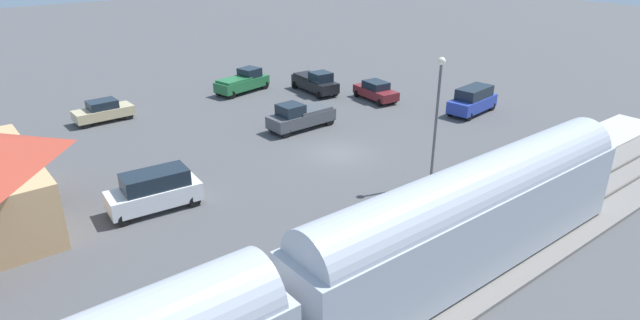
{
  "coord_description": "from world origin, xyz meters",
  "views": [
    {
      "loc": [
        -25.6,
        21.8,
        13.99
      ],
      "look_at": [
        -1.95,
        3.17,
        1.0
      ],
      "focal_mm": 29.69,
      "sensor_mm": 36.0,
      "label": 1
    }
  ],
  "objects_px": {
    "suv_white": "(155,190)",
    "light_pole_near_platform": "(437,107)",
    "pickup_black": "(315,82)",
    "sedan_tan": "(103,111)",
    "suv_blue": "(473,100)",
    "pickup_green": "(243,81)",
    "pedestrian_on_platform": "(406,209)",
    "pickup_charcoal": "(300,116)",
    "sedan_maroon": "(376,91)"
  },
  "relations": [
    {
      "from": "suv_white",
      "to": "light_pole_near_platform",
      "type": "bearing_deg",
      "value": -117.16
    },
    {
      "from": "pickup_black",
      "to": "sedan_tan",
      "type": "xyz_separation_m",
      "value": [
        3.93,
        18.42,
        -0.15
      ]
    },
    {
      "from": "suv_blue",
      "to": "pickup_black",
      "type": "bearing_deg",
      "value": 26.54
    },
    {
      "from": "pickup_green",
      "to": "pedestrian_on_platform",
      "type": "bearing_deg",
      "value": 166.17
    },
    {
      "from": "pickup_charcoal",
      "to": "light_pole_near_platform",
      "type": "relative_size",
      "value": 0.71
    },
    {
      "from": "suv_white",
      "to": "pickup_green",
      "type": "height_order",
      "value": "suv_white"
    },
    {
      "from": "light_pole_near_platform",
      "to": "pedestrian_on_platform",
      "type": "bearing_deg",
      "value": 118.11
    },
    {
      "from": "pickup_charcoal",
      "to": "light_pole_near_platform",
      "type": "height_order",
      "value": "light_pole_near_platform"
    },
    {
      "from": "pickup_charcoal",
      "to": "light_pole_near_platform",
      "type": "bearing_deg",
      "value": -178.64
    },
    {
      "from": "pickup_black",
      "to": "light_pole_near_platform",
      "type": "relative_size",
      "value": 0.72
    },
    {
      "from": "pickup_green",
      "to": "suv_blue",
      "type": "relative_size",
      "value": 1.11
    },
    {
      "from": "sedan_tan",
      "to": "pickup_green",
      "type": "bearing_deg",
      "value": -87.99
    },
    {
      "from": "sedan_maroon",
      "to": "suv_white",
      "type": "height_order",
      "value": "suv_white"
    },
    {
      "from": "pickup_black",
      "to": "sedan_tan",
      "type": "bearing_deg",
      "value": 77.97
    },
    {
      "from": "pedestrian_on_platform",
      "to": "sedan_tan",
      "type": "distance_m",
      "value": 27.53
    },
    {
      "from": "light_pole_near_platform",
      "to": "pickup_charcoal",
      "type": "bearing_deg",
      "value": 1.36
    },
    {
      "from": "sedan_maroon",
      "to": "pickup_black",
      "type": "distance_m",
      "value": 6.0
    },
    {
      "from": "sedan_tan",
      "to": "light_pole_near_platform",
      "type": "height_order",
      "value": "light_pole_near_platform"
    },
    {
      "from": "sedan_maroon",
      "to": "pickup_black",
      "type": "bearing_deg",
      "value": 27.17
    },
    {
      "from": "pedestrian_on_platform",
      "to": "light_pole_near_platform",
      "type": "distance_m",
      "value": 6.91
    },
    {
      "from": "pickup_charcoal",
      "to": "pickup_green",
      "type": "height_order",
      "value": "same"
    },
    {
      "from": "suv_white",
      "to": "pickup_green",
      "type": "distance_m",
      "value": 23.25
    },
    {
      "from": "pickup_green",
      "to": "light_pole_near_platform",
      "type": "height_order",
      "value": "light_pole_near_platform"
    },
    {
      "from": "pedestrian_on_platform",
      "to": "suv_white",
      "type": "bearing_deg",
      "value": 41.71
    },
    {
      "from": "pedestrian_on_platform",
      "to": "suv_blue",
      "type": "bearing_deg",
      "value": -62.08
    },
    {
      "from": "suv_blue",
      "to": "light_pole_near_platform",
      "type": "distance_m",
      "value": 15.49
    },
    {
      "from": "sedan_maroon",
      "to": "light_pole_near_platform",
      "type": "bearing_deg",
      "value": 147.13
    },
    {
      "from": "pickup_black",
      "to": "pickup_charcoal",
      "type": "bearing_deg",
      "value": 135.65
    },
    {
      "from": "pedestrian_on_platform",
      "to": "pickup_green",
      "type": "bearing_deg",
      "value": -13.83
    },
    {
      "from": "pickup_charcoal",
      "to": "suv_blue",
      "type": "height_order",
      "value": "suv_blue"
    },
    {
      "from": "pickup_green",
      "to": "sedan_tan",
      "type": "bearing_deg",
      "value": 92.01
    },
    {
      "from": "pickup_black",
      "to": "suv_white",
      "type": "bearing_deg",
      "value": 121.43
    },
    {
      "from": "pedestrian_on_platform",
      "to": "suv_blue",
      "type": "height_order",
      "value": "suv_blue"
    },
    {
      "from": "pedestrian_on_platform",
      "to": "suv_blue",
      "type": "xyz_separation_m",
      "value": [
        9.8,
        -18.5,
        -0.13
      ]
    },
    {
      "from": "pedestrian_on_platform",
      "to": "pickup_charcoal",
      "type": "bearing_deg",
      "value": -17.45
    },
    {
      "from": "pickup_green",
      "to": "light_pole_near_platform",
      "type": "distance_m",
      "value": 24.79
    },
    {
      "from": "pickup_charcoal",
      "to": "pickup_green",
      "type": "relative_size",
      "value": 0.96
    },
    {
      "from": "suv_blue",
      "to": "pedestrian_on_platform",
      "type": "bearing_deg",
      "value": 117.92
    },
    {
      "from": "suv_white",
      "to": "pickup_green",
      "type": "xyz_separation_m",
      "value": [
        17.18,
        -15.66,
        -0.12
      ]
    },
    {
      "from": "sedan_maroon",
      "to": "light_pole_near_platform",
      "type": "xyz_separation_m",
      "value": [
        -14.73,
        9.52,
        3.99
      ]
    },
    {
      "from": "sedan_tan",
      "to": "light_pole_near_platform",
      "type": "xyz_separation_m",
      "value": [
        -23.98,
        -11.64,
        3.99
      ]
    },
    {
      "from": "pickup_charcoal",
      "to": "suv_white",
      "type": "xyz_separation_m",
      "value": [
        -5.55,
        13.86,
        0.12
      ]
    },
    {
      "from": "pickup_charcoal",
      "to": "pickup_black",
      "type": "xyz_separation_m",
      "value": [
        7.25,
        -7.09,
        0.0
      ]
    },
    {
      "from": "pickup_charcoal",
      "to": "sedan_maroon",
      "type": "bearing_deg",
      "value": -78.96
    },
    {
      "from": "pickup_charcoal",
      "to": "pickup_black",
      "type": "height_order",
      "value": "same"
    },
    {
      "from": "pickup_green",
      "to": "suv_white",
      "type": "bearing_deg",
      "value": 137.66
    },
    {
      "from": "suv_white",
      "to": "light_pole_near_platform",
      "type": "distance_m",
      "value": 16.34
    },
    {
      "from": "pickup_charcoal",
      "to": "light_pole_near_platform",
      "type": "distance_m",
      "value": 13.38
    },
    {
      "from": "pickup_charcoal",
      "to": "pickup_black",
      "type": "bearing_deg",
      "value": -44.35
    },
    {
      "from": "pedestrian_on_platform",
      "to": "pickup_green",
      "type": "relative_size",
      "value": 0.3
    }
  ]
}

